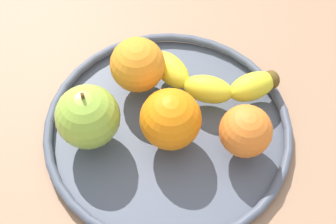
{
  "coord_description": "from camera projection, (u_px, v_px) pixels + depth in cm",
  "views": [
    {
      "loc": [
        13.76,
        -30.44,
        55.74
      ],
      "look_at": [
        0.0,
        0.0,
        4.8
      ],
      "focal_mm": 51.92,
      "sensor_mm": 36.0,
      "label": 1
    }
  ],
  "objects": [
    {
      "name": "ground_plane",
      "position": [
        168.0,
        139.0,
        0.67
      ],
      "size": [
        162.1,
        162.1,
        4.0
      ],
      "primitive_type": "cube",
      "color": "#9E7558"
    },
    {
      "name": "fruit_bowl",
      "position": [
        168.0,
        128.0,
        0.64
      ],
      "size": [
        32.75,
        32.75,
        1.8
      ],
      "color": "#4C5464",
      "rests_on": "ground_plane"
    },
    {
      "name": "banana",
      "position": [
        213.0,
        82.0,
        0.65
      ],
      "size": [
        18.43,
        9.01,
        3.66
      ],
      "rotation": [
        0.0,
        0.0,
        0.17
      ],
      "color": "yellow",
      "rests_on": "fruit_bowl"
    },
    {
      "name": "apple",
      "position": [
        88.0,
        117.0,
        0.59
      ],
      "size": [
        8.05,
        8.05,
        8.85
      ],
      "color": "#96BC3E",
      "rests_on": "fruit_bowl"
    },
    {
      "name": "orange_back_left",
      "position": [
        246.0,
        131.0,
        0.59
      ],
      "size": [
        6.58,
        6.58,
        6.58
      ],
      "primitive_type": "sphere",
      "color": "orange",
      "rests_on": "fruit_bowl"
    },
    {
      "name": "orange_back_right",
      "position": [
        138.0,
        65.0,
        0.64
      ],
      "size": [
        7.38,
        7.38,
        7.38
      ],
      "primitive_type": "sphere",
      "color": "orange",
      "rests_on": "fruit_bowl"
    },
    {
      "name": "orange_front_left",
      "position": [
        171.0,
        119.0,
        0.59
      ],
      "size": [
        7.69,
        7.69,
        7.69
      ],
      "primitive_type": "sphere",
      "color": "orange",
      "rests_on": "fruit_bowl"
    }
  ]
}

